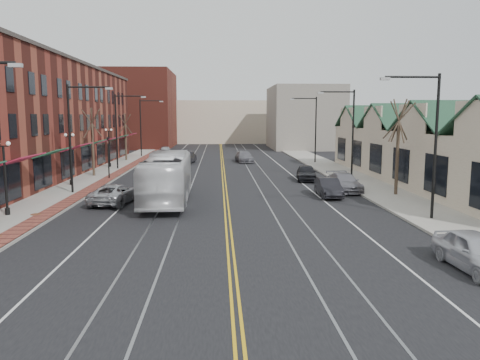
{
  "coord_description": "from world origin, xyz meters",
  "views": [
    {
      "loc": [
        -0.51,
        -19.3,
        5.88
      ],
      "look_at": [
        0.8,
        8.77,
        2.0
      ],
      "focal_mm": 35.0,
      "sensor_mm": 36.0,
      "label": 1
    }
  ],
  "objects": [
    {
      "name": "traffic_signal",
      "position": [
        -10.6,
        24.0,
        2.35
      ],
      "size": [
        0.18,
        0.15,
        3.8
      ],
      "color": "black",
      "rests_on": "sidewalk_left"
    },
    {
      "name": "lamppost_l_2",
      "position": [
        -12.8,
        20.0,
        2.2
      ],
      "size": [
        0.84,
        0.28,
        4.27
      ],
      "color": "black",
      "rests_on": "sidewalk_left"
    },
    {
      "name": "streetlight_l_3",
      "position": [
        -11.05,
        48.0,
        5.03
      ],
      "size": [
        3.33,
        0.25,
        8.0
      ],
      "color": "black",
      "rests_on": "sidewalk_left"
    },
    {
      "name": "tree_right_mid",
      "position": [
        12.5,
        14.0,
        3.75
      ],
      "size": [
        1.9,
        1.46,
        6.93
      ],
      "color": "#382B21",
      "rests_on": "sidewalk_right"
    },
    {
      "name": "manhole_far",
      "position": [
        -11.2,
        8.0,
        0.16
      ],
      "size": [
        0.6,
        0.6,
        0.02
      ],
      "primitive_type": "cylinder",
      "color": "#592D19",
      "rests_on": "sidewalk_left"
    },
    {
      "name": "lamppost_l_1",
      "position": [
        -12.8,
        8.0,
        2.2
      ],
      "size": [
        0.84,
        0.28,
        4.27
      ],
      "color": "black",
      "rests_on": "sidewalk_left"
    },
    {
      "name": "building_left",
      "position": [
        -19.0,
        27.0,
        5.5
      ],
      "size": [
        10.0,
        50.0,
        11.0
      ],
      "primitive_type": "cube",
      "color": "maroon",
      "rests_on": "ground"
    },
    {
      "name": "distant_car_right",
      "position": [
        2.78,
        39.72,
        0.7
      ],
      "size": [
        2.43,
        5.0,
        1.4
      ],
      "primitive_type": "imported",
      "rotation": [
        0.0,
        0.0,
        0.1
      ],
      "color": "slate",
      "rests_on": "ground"
    },
    {
      "name": "distant_car_left",
      "position": [
        -4.39,
        38.56,
        0.76
      ],
      "size": [
        2.22,
        4.79,
        1.52
      ],
      "primitive_type": "imported",
      "rotation": [
        0.0,
        0.0,
        3.01
      ],
      "color": "black",
      "rests_on": "ground"
    },
    {
      "name": "sidewalk_right",
      "position": [
        12.0,
        20.0,
        0.07
      ],
      "size": [
        4.0,
        120.0,
        0.15
      ],
      "primitive_type": "cube",
      "color": "gray",
      "rests_on": "ground"
    },
    {
      "name": "backdrop_right",
      "position": [
        15.0,
        65.0,
        5.5
      ],
      "size": [
        12.0,
        16.0,
        11.0
      ],
      "primitive_type": "cube",
      "color": "slate",
      "rests_on": "ground"
    },
    {
      "name": "streetlight_r_2",
      "position": [
        11.05,
        38.0,
        5.03
      ],
      "size": [
        3.33,
        0.25,
        8.0
      ],
      "color": "black",
      "rests_on": "sidewalk_right"
    },
    {
      "name": "streetlight_r_0",
      "position": [
        11.05,
        6.0,
        5.03
      ],
      "size": [
        3.33,
        0.25,
        8.0
      ],
      "color": "black",
      "rests_on": "sidewalk_right"
    },
    {
      "name": "transit_bus",
      "position": [
        -4.02,
        12.81,
        1.66
      ],
      "size": [
        3.06,
        11.96,
        3.32
      ],
      "primitive_type": "imported",
      "rotation": [
        0.0,
        0.0,
        3.16
      ],
      "color": "silver",
      "rests_on": "ground"
    },
    {
      "name": "parked_car_b",
      "position": [
        7.5,
        13.99,
        0.68
      ],
      "size": [
        1.56,
        4.15,
        1.35
      ],
      "primitive_type": "imported",
      "rotation": [
        0.0,
        0.0,
        -0.03
      ],
      "color": "black",
      "rests_on": "ground"
    },
    {
      "name": "distant_car_far",
      "position": [
        -8.36,
        50.26,
        0.72
      ],
      "size": [
        2.23,
        4.43,
        1.45
      ],
      "primitive_type": "imported",
      "rotation": [
        0.0,
        0.0,
        3.27
      ],
      "color": "#A1A4A8",
      "rests_on": "ground"
    },
    {
      "name": "parked_car_d",
      "position": [
        7.5,
        22.63,
        0.72
      ],
      "size": [
        2.23,
        4.41,
        1.44
      ],
      "primitive_type": "imported",
      "rotation": [
        0.0,
        0.0,
        -0.13
      ],
      "color": "black",
      "rests_on": "ground"
    },
    {
      "name": "streetlight_l_2",
      "position": [
        -11.05,
        32.0,
        5.03
      ],
      "size": [
        3.33,
        0.25,
        8.0
      ],
      "color": "black",
      "rests_on": "sidewalk_left"
    },
    {
      "name": "parked_car_c",
      "position": [
        9.3,
        16.35,
        0.7
      ],
      "size": [
        2.12,
        4.91,
        1.41
      ],
      "primitive_type": "imported",
      "rotation": [
        0.0,
        0.0,
        0.03
      ],
      "color": "slate",
      "rests_on": "ground"
    },
    {
      "name": "parked_car_a",
      "position": [
        9.3,
        -2.5,
        0.74
      ],
      "size": [
        1.93,
        4.44,
        1.49
      ],
      "primitive_type": "imported",
      "rotation": [
        0.0,
        0.0,
        0.04
      ],
      "color": "silver",
      "rests_on": "ground"
    },
    {
      "name": "building_right",
      "position": [
        18.0,
        20.0,
        2.3
      ],
      "size": [
        8.0,
        36.0,
        4.6
      ],
      "primitive_type": "cube",
      "color": "#BFAD92",
      "rests_on": "ground"
    },
    {
      "name": "streetlight_r_1",
      "position": [
        11.05,
        22.0,
        5.03
      ],
      "size": [
        3.33,
        0.25,
        8.0
      ],
      "color": "black",
      "rests_on": "sidewalk_right"
    },
    {
      "name": "sidewalk_left",
      "position": [
        -12.0,
        20.0,
        0.07
      ],
      "size": [
        4.0,
        120.0,
        0.15
      ],
      "primitive_type": "cube",
      "color": "gray",
      "rests_on": "ground"
    },
    {
      "name": "backdrop_left",
      "position": [
        -16.0,
        70.0,
        7.0
      ],
      "size": [
        14.0,
        18.0,
        14.0
      ],
      "primitive_type": "cube",
      "color": "maroon",
      "rests_on": "ground"
    },
    {
      "name": "backdrop_mid",
      "position": [
        0.0,
        85.0,
        4.5
      ],
      "size": [
        22.0,
        14.0,
        9.0
      ],
      "primitive_type": "cube",
      "color": "#BFAD92",
      "rests_on": "ground"
    },
    {
      "name": "lamppost_l_3",
      "position": [
        -12.8,
        34.0,
        2.2
      ],
      "size": [
        0.84,
        0.28,
        4.27
      ],
      "color": "black",
      "rests_on": "sidewalk_left"
    },
    {
      "name": "streetlight_l_1",
      "position": [
        -11.05,
        16.0,
        5.03
      ],
      "size": [
        3.33,
        0.25,
        8.0
      ],
      "color": "black",
      "rests_on": "sidewalk_left"
    },
    {
      "name": "ground",
      "position": [
        0.0,
        0.0,
        0.0
      ],
      "size": [
        160.0,
        160.0,
        0.0
      ],
      "primitive_type": "plane",
      "color": "black",
      "rests_on": "ground"
    },
    {
      "name": "tree_left_near",
      "position": [
        -12.5,
        26.0,
        3.51
      ],
      "size": [
        1.78,
        1.37,
        6.48
      ],
      "color": "#382B21",
      "rests_on": "sidewalk_left"
    },
    {
      "name": "parked_suv",
      "position": [
        -7.5,
        11.94,
        0.68
      ],
      "size": [
        2.87,
        5.16,
        1.36
      ],
      "primitive_type": "imported",
      "rotation": [
        0.0,
        0.0,
        3.01
      ],
      "color": "#A8AAAF",
      "rests_on": "ground"
    },
    {
      "name": "tree_left_far",
      "position": [
        -12.5,
        42.0,
        3.28
      ],
      "size": [
        1.66,
        1.28,
        6.02
      ],
      "color": "#382B21",
      "rests_on": "sidewalk_left"
    }
  ]
}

